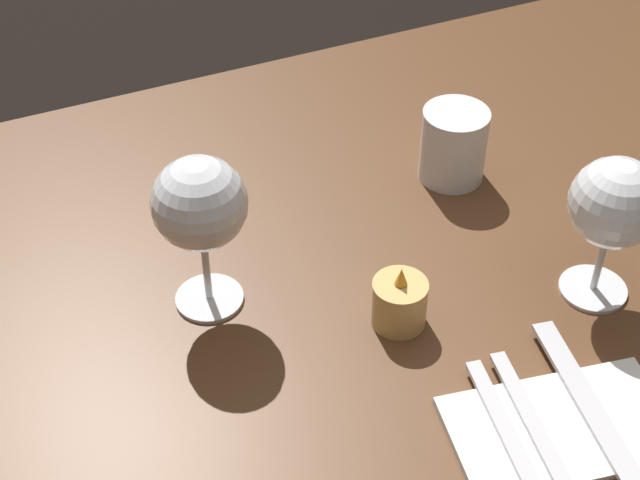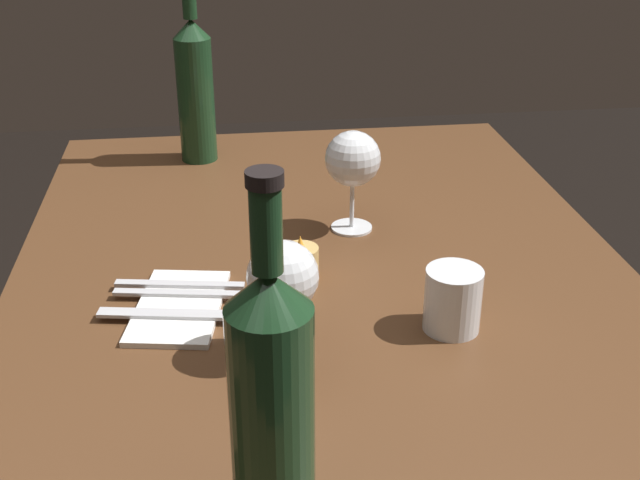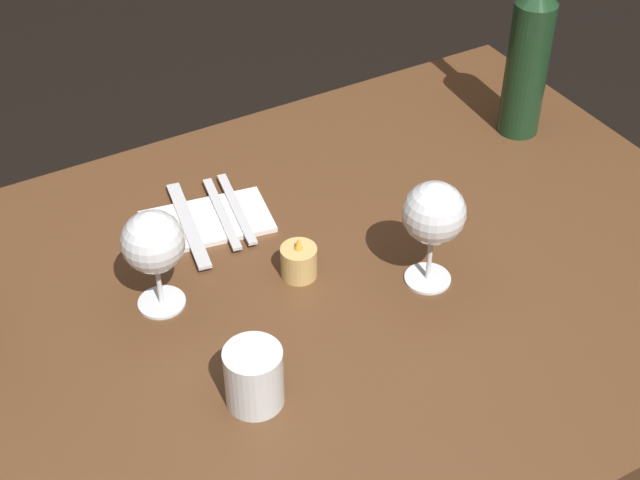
{
  "view_description": "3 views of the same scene",
  "coord_description": "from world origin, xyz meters",
  "px_view_note": "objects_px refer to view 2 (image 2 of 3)",
  "views": [
    {
      "loc": [
        -0.32,
        -0.58,
        1.39
      ],
      "look_at": [
        -0.06,
        0.01,
        0.82
      ],
      "focal_mm": 53.84,
      "sensor_mm": 36.0,
      "label": 1
    },
    {
      "loc": [
        1.02,
        -0.14,
        1.3
      ],
      "look_at": [
        -0.02,
        -0.01,
        0.79
      ],
      "focal_mm": 45.93,
      "sensor_mm": 36.0,
      "label": 2
    },
    {
      "loc": [
        0.46,
        0.85,
        1.64
      ],
      "look_at": [
        0.01,
        0.04,
        0.86
      ],
      "focal_mm": 52.94,
      "sensor_mm": 36.0,
      "label": 3
    }
  ],
  "objects_px": {
    "wine_bottle_second": "(271,397)",
    "fork_outer": "(180,284)",
    "wine_glass_right": "(353,161)",
    "fork_inner": "(179,293)",
    "table_knife": "(178,314)",
    "water_tumbler": "(452,303)",
    "wine_glass_left": "(283,278)",
    "wine_bottle": "(195,87)",
    "votive_candle": "(300,262)",
    "folded_napkin": "(179,307)"
  },
  "relations": [
    {
      "from": "wine_bottle_second",
      "to": "water_tumbler",
      "type": "bearing_deg",
      "value": 139.93
    },
    {
      "from": "water_tumbler",
      "to": "folded_napkin",
      "type": "bearing_deg",
      "value": -104.65
    },
    {
      "from": "wine_bottle",
      "to": "water_tumbler",
      "type": "distance_m",
      "value": 0.75
    },
    {
      "from": "fork_outer",
      "to": "table_knife",
      "type": "xyz_separation_m",
      "value": [
        0.08,
        -0.0,
        0.0
      ]
    },
    {
      "from": "fork_outer",
      "to": "votive_candle",
      "type": "bearing_deg",
      "value": 97.19
    },
    {
      "from": "wine_glass_right",
      "to": "fork_inner",
      "type": "relative_size",
      "value": 0.91
    },
    {
      "from": "water_tumbler",
      "to": "table_knife",
      "type": "bearing_deg",
      "value": -99.92
    },
    {
      "from": "folded_napkin",
      "to": "fork_inner",
      "type": "relative_size",
      "value": 1.15
    },
    {
      "from": "water_tumbler",
      "to": "fork_inner",
      "type": "xyz_separation_m",
      "value": [
        -0.12,
        -0.35,
        -0.03
      ]
    },
    {
      "from": "fork_inner",
      "to": "fork_outer",
      "type": "height_order",
      "value": "same"
    },
    {
      "from": "wine_glass_left",
      "to": "wine_bottle",
      "type": "relative_size",
      "value": 0.41
    },
    {
      "from": "wine_glass_left",
      "to": "votive_candle",
      "type": "bearing_deg",
      "value": 168.47
    },
    {
      "from": "votive_candle",
      "to": "fork_inner",
      "type": "relative_size",
      "value": 0.37
    },
    {
      "from": "wine_bottle",
      "to": "water_tumbler",
      "type": "relative_size",
      "value": 4.43
    },
    {
      "from": "wine_glass_right",
      "to": "fork_outer",
      "type": "bearing_deg",
      "value": -57.77
    },
    {
      "from": "wine_glass_right",
      "to": "wine_bottle_second",
      "type": "distance_m",
      "value": 0.63
    },
    {
      "from": "water_tumbler",
      "to": "fork_outer",
      "type": "distance_m",
      "value": 0.38
    },
    {
      "from": "wine_glass_right",
      "to": "table_knife",
      "type": "relative_size",
      "value": 0.78
    },
    {
      "from": "wine_bottle_second",
      "to": "table_knife",
      "type": "relative_size",
      "value": 1.63
    },
    {
      "from": "wine_glass_left",
      "to": "table_knife",
      "type": "relative_size",
      "value": 0.73
    },
    {
      "from": "wine_bottle",
      "to": "wine_glass_left",
      "type": "bearing_deg",
      "value": 8.51
    },
    {
      "from": "wine_glass_right",
      "to": "table_knife",
      "type": "height_order",
      "value": "wine_glass_right"
    },
    {
      "from": "wine_bottle_second",
      "to": "table_knife",
      "type": "bearing_deg",
      "value": -164.58
    },
    {
      "from": "wine_glass_right",
      "to": "water_tumbler",
      "type": "relative_size",
      "value": 1.96
    },
    {
      "from": "fork_inner",
      "to": "wine_bottle",
      "type": "bearing_deg",
      "value": 177.36
    },
    {
      "from": "folded_napkin",
      "to": "fork_inner",
      "type": "distance_m",
      "value": 0.03
    },
    {
      "from": "wine_glass_left",
      "to": "water_tumbler",
      "type": "xyz_separation_m",
      "value": [
        -0.04,
        0.22,
        -0.07
      ]
    },
    {
      "from": "wine_bottle",
      "to": "table_knife",
      "type": "bearing_deg",
      "value": -2.4
    },
    {
      "from": "votive_candle",
      "to": "table_knife",
      "type": "height_order",
      "value": "votive_candle"
    },
    {
      "from": "fork_inner",
      "to": "fork_outer",
      "type": "relative_size",
      "value": 1.0
    },
    {
      "from": "folded_napkin",
      "to": "wine_bottle",
      "type": "bearing_deg",
      "value": 177.48
    },
    {
      "from": "votive_candle",
      "to": "fork_outer",
      "type": "bearing_deg",
      "value": -82.81
    },
    {
      "from": "wine_glass_right",
      "to": "folded_napkin",
      "type": "height_order",
      "value": "wine_glass_right"
    },
    {
      "from": "fork_inner",
      "to": "wine_glass_right",
      "type": "bearing_deg",
      "value": 125.89
    },
    {
      "from": "wine_glass_right",
      "to": "fork_inner",
      "type": "xyz_separation_m",
      "value": [
        0.19,
        -0.27,
        -0.11
      ]
    },
    {
      "from": "wine_bottle_second",
      "to": "fork_outer",
      "type": "distance_m",
      "value": 0.46
    },
    {
      "from": "wine_bottle_second",
      "to": "wine_glass_left",
      "type": "bearing_deg",
      "value": 173.09
    },
    {
      "from": "wine_bottle_second",
      "to": "wine_bottle",
      "type": "bearing_deg",
      "value": -175.65
    },
    {
      "from": "fork_outer",
      "to": "table_knife",
      "type": "distance_m",
      "value": 0.08
    },
    {
      "from": "wine_glass_right",
      "to": "wine_bottle",
      "type": "relative_size",
      "value": 0.44
    },
    {
      "from": "wine_bottle_second",
      "to": "table_knife",
      "type": "height_order",
      "value": "wine_bottle_second"
    },
    {
      "from": "fork_inner",
      "to": "table_knife",
      "type": "xyz_separation_m",
      "value": [
        0.06,
        -0.0,
        0.0
      ]
    },
    {
      "from": "water_tumbler",
      "to": "table_knife",
      "type": "relative_size",
      "value": 0.4
    },
    {
      "from": "wine_glass_left",
      "to": "wine_bottle_second",
      "type": "bearing_deg",
      "value": -6.91
    },
    {
      "from": "votive_candle",
      "to": "wine_glass_left",
      "type": "bearing_deg",
      "value": -11.53
    },
    {
      "from": "wine_bottle_second",
      "to": "folded_napkin",
      "type": "distance_m",
      "value": 0.42
    },
    {
      "from": "wine_bottle_second",
      "to": "fork_inner",
      "type": "xyz_separation_m",
      "value": [
        -0.41,
        -0.1,
        -0.13
      ]
    },
    {
      "from": "wine_glass_left",
      "to": "fork_outer",
      "type": "xyz_separation_m",
      "value": [
        -0.18,
        -0.13,
        -0.1
      ]
    },
    {
      "from": "wine_bottle_second",
      "to": "wine_glass_right",
      "type": "bearing_deg",
      "value": 164.28
    },
    {
      "from": "wine_bottle",
      "to": "fork_inner",
      "type": "bearing_deg",
      "value": -2.64
    }
  ]
}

